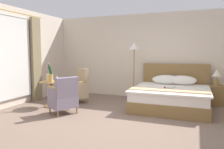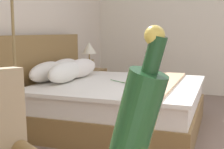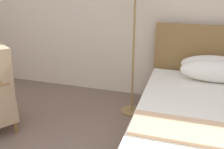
{
  "view_description": "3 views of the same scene",
  "coord_description": "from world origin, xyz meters",
  "px_view_note": "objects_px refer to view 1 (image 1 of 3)",
  "views": [
    {
      "loc": [
        1.47,
        -4.21,
        1.46
      ],
      "look_at": [
        -0.69,
        1.27,
        0.88
      ],
      "focal_mm": 35.0,
      "sensor_mm": 36.0,
      "label": 1
    },
    {
      "loc": [
        -2.75,
        0.42,
        1.18
      ],
      "look_at": [
        -0.85,
        1.09,
        0.9
      ],
      "focal_mm": 50.0,
      "sensor_mm": 36.0,
      "label": 2
    },
    {
      "loc": [
        0.27,
        -0.66,
        1.66
      ],
      "look_at": [
        -0.41,
        1.55,
        0.78
      ],
      "focal_mm": 40.0,
      "sensor_mm": 36.0,
      "label": 3
    }
  ],
  "objects_px": {
    "bed": "(171,95)",
    "bedside_lamp": "(217,75)",
    "wine_glass_near_bucket": "(57,77)",
    "armchair_facing_bed": "(64,96)",
    "floor_lamp_brass": "(134,52)",
    "snack_plate": "(51,81)",
    "armchair_by_window": "(78,88)",
    "nightstand": "(216,95)",
    "champagne_bucket": "(50,77)",
    "wine_glass_near_edge": "(47,78)",
    "side_table_round": "(51,92)"
  },
  "relations": [
    {
      "from": "snack_plate",
      "to": "armchair_facing_bed",
      "type": "height_order",
      "value": "armchair_facing_bed"
    },
    {
      "from": "side_table_round",
      "to": "wine_glass_near_bucket",
      "type": "relative_size",
      "value": 4.37
    },
    {
      "from": "nightstand",
      "to": "snack_plate",
      "type": "bearing_deg",
      "value": -158.01
    },
    {
      "from": "nightstand",
      "to": "bedside_lamp",
      "type": "bearing_deg",
      "value": 180.0
    },
    {
      "from": "side_table_round",
      "to": "wine_glass_near_bucket",
      "type": "bearing_deg",
      "value": 64.14
    },
    {
      "from": "champagne_bucket",
      "to": "bedside_lamp",
      "type": "bearing_deg",
      "value": 24.94
    },
    {
      "from": "bedside_lamp",
      "to": "side_table_round",
      "type": "relative_size",
      "value": 0.65
    },
    {
      "from": "bed",
      "to": "bedside_lamp",
      "type": "bearing_deg",
      "value": 33.79
    },
    {
      "from": "bed",
      "to": "armchair_facing_bed",
      "type": "height_order",
      "value": "bed"
    },
    {
      "from": "champagne_bucket",
      "to": "bed",
      "type": "bearing_deg",
      "value": 21.23
    },
    {
      "from": "nightstand",
      "to": "side_table_round",
      "type": "relative_size",
      "value": 0.82
    },
    {
      "from": "nightstand",
      "to": "champagne_bucket",
      "type": "xyz_separation_m",
      "value": [
        -4.16,
        -1.94,
        0.56
      ]
    },
    {
      "from": "floor_lamp_brass",
      "to": "snack_plate",
      "type": "bearing_deg",
      "value": -143.4
    },
    {
      "from": "bed",
      "to": "armchair_by_window",
      "type": "bearing_deg",
      "value": -171.31
    },
    {
      "from": "snack_plate",
      "to": "nightstand",
      "type": "bearing_deg",
      "value": 21.99
    },
    {
      "from": "snack_plate",
      "to": "side_table_round",
      "type": "bearing_deg",
      "value": -49.73
    },
    {
      "from": "floor_lamp_brass",
      "to": "wine_glass_near_bucket",
      "type": "bearing_deg",
      "value": -141.27
    },
    {
      "from": "nightstand",
      "to": "snack_plate",
      "type": "xyz_separation_m",
      "value": [
        -4.3,
        -1.74,
        0.41
      ]
    },
    {
      "from": "champagne_bucket",
      "to": "armchair_by_window",
      "type": "distance_m",
      "value": 0.95
    },
    {
      "from": "nightstand",
      "to": "armchair_facing_bed",
      "type": "height_order",
      "value": "armchair_facing_bed"
    },
    {
      "from": "wine_glass_near_bucket",
      "to": "armchair_facing_bed",
      "type": "height_order",
      "value": "armchair_facing_bed"
    },
    {
      "from": "bedside_lamp",
      "to": "snack_plate",
      "type": "xyz_separation_m",
      "value": [
        -4.3,
        -1.74,
        -0.15
      ]
    },
    {
      "from": "snack_plate",
      "to": "armchair_by_window",
      "type": "bearing_deg",
      "value": 46.98
    },
    {
      "from": "wine_glass_near_bucket",
      "to": "wine_glass_near_edge",
      "type": "bearing_deg",
      "value": -153.11
    },
    {
      "from": "armchair_by_window",
      "to": "armchair_facing_bed",
      "type": "height_order",
      "value": "armchair_by_window"
    },
    {
      "from": "wine_glass_near_bucket",
      "to": "armchair_facing_bed",
      "type": "bearing_deg",
      "value": -44.95
    },
    {
      "from": "wine_glass_near_edge",
      "to": "armchair_by_window",
      "type": "relative_size",
      "value": 0.14
    },
    {
      "from": "champagne_bucket",
      "to": "wine_glass_near_edge",
      "type": "height_order",
      "value": "champagne_bucket"
    },
    {
      "from": "armchair_by_window",
      "to": "snack_plate",
      "type": "bearing_deg",
      "value": -133.02
    },
    {
      "from": "side_table_round",
      "to": "snack_plate",
      "type": "relative_size",
      "value": 4.17
    },
    {
      "from": "bed",
      "to": "wine_glass_near_bucket",
      "type": "distance_m",
      "value": 3.15
    },
    {
      "from": "bedside_lamp",
      "to": "wine_glass_near_bucket",
      "type": "height_order",
      "value": "bedside_lamp"
    },
    {
      "from": "bed",
      "to": "champagne_bucket",
      "type": "bearing_deg",
      "value": -158.77
    },
    {
      "from": "side_table_round",
      "to": "armchair_by_window",
      "type": "bearing_deg",
      "value": 58.9
    },
    {
      "from": "bedside_lamp",
      "to": "wine_glass_near_bucket",
      "type": "bearing_deg",
      "value": -157.52
    },
    {
      "from": "snack_plate",
      "to": "wine_glass_near_edge",
      "type": "bearing_deg",
      "value": -117.76
    },
    {
      "from": "side_table_round",
      "to": "wine_glass_near_bucket",
      "type": "distance_m",
      "value": 0.43
    },
    {
      "from": "armchair_by_window",
      "to": "wine_glass_near_edge",
      "type": "bearing_deg",
      "value": -131.4
    },
    {
      "from": "side_table_round",
      "to": "bed",
      "type": "bearing_deg",
      "value": 19.93
    },
    {
      "from": "wine_glass_near_bucket",
      "to": "champagne_bucket",
      "type": "bearing_deg",
      "value": -102.88
    },
    {
      "from": "floor_lamp_brass",
      "to": "nightstand",
      "type": "bearing_deg",
      "value": 6.54
    },
    {
      "from": "wine_glass_near_bucket",
      "to": "wine_glass_near_edge",
      "type": "distance_m",
      "value": 0.26
    },
    {
      "from": "snack_plate",
      "to": "armchair_by_window",
      "type": "distance_m",
      "value": 0.82
    },
    {
      "from": "bed",
      "to": "armchair_by_window",
      "type": "distance_m",
      "value": 2.66
    },
    {
      "from": "bed",
      "to": "armchair_facing_bed",
      "type": "bearing_deg",
      "value": -145.46
    },
    {
      "from": "floor_lamp_brass",
      "to": "wine_glass_near_bucket",
      "type": "xyz_separation_m",
      "value": [
        -1.79,
        -1.43,
        -0.69
      ]
    },
    {
      "from": "bedside_lamp",
      "to": "wine_glass_near_edge",
      "type": "height_order",
      "value": "bedside_lamp"
    },
    {
      "from": "snack_plate",
      "to": "floor_lamp_brass",
      "type": "bearing_deg",
      "value": 36.6
    },
    {
      "from": "nightstand",
      "to": "armchair_facing_bed",
      "type": "distance_m",
      "value": 4.18
    },
    {
      "from": "floor_lamp_brass",
      "to": "side_table_round",
      "type": "relative_size",
      "value": 2.61
    }
  ]
}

